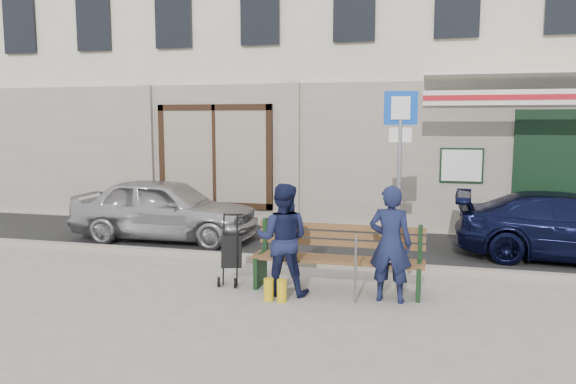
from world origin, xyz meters
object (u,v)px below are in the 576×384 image
(parking_sign, at_px, (400,150))
(man, at_px, (390,244))
(car_silver, at_px, (165,209))
(car_navy, at_px, (576,227))
(stroller, at_px, (231,254))
(woman, at_px, (283,239))
(bench, at_px, (334,259))

(parking_sign, distance_m, man, 2.09)
(car_silver, relative_size, car_navy, 0.93)
(car_silver, distance_m, stroller, 3.46)
(woman, distance_m, stroller, 0.95)
(car_silver, height_order, woman, woman)
(car_silver, xyz_separation_m, parking_sign, (4.63, -1.03, 1.29))
(bench, bearing_deg, car_navy, 36.28)
(parking_sign, xyz_separation_m, man, (0.01, -1.75, -1.14))
(car_navy, distance_m, bench, 4.58)
(car_navy, relative_size, parking_sign, 1.40)
(car_silver, distance_m, parking_sign, 4.91)
(man, bearing_deg, stroller, -1.02)
(parking_sign, bearing_deg, man, -100.70)
(bench, bearing_deg, woman, -153.47)
(car_navy, height_order, man, man)
(stroller, bearing_deg, parking_sign, 17.40)
(parking_sign, distance_m, stroller, 3.11)
(man, bearing_deg, woman, 6.45)
(car_silver, bearing_deg, car_navy, -89.88)
(car_navy, distance_m, stroller, 5.88)
(man, xyz_separation_m, woman, (-1.45, -0.04, -0.01))
(parking_sign, relative_size, stroller, 2.80)
(man, relative_size, woman, 1.01)
(woman, bearing_deg, car_navy, -149.37)
(car_silver, relative_size, parking_sign, 1.31)
(woman, xyz_separation_m, stroller, (-0.85, 0.27, -0.32))
(woman, bearing_deg, man, 177.45)
(car_navy, xyz_separation_m, bench, (-3.69, -2.71, -0.12))
(man, distance_m, stroller, 2.33)
(stroller, bearing_deg, car_silver, 116.44)
(bench, relative_size, stroller, 2.37)
(bench, relative_size, woman, 1.57)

